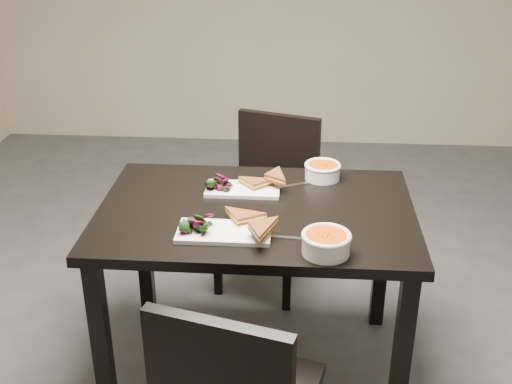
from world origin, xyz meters
TOP-DOWN VIEW (x-y plane):
  - ground at (0.00, 0.00)m, footprint 5.00×5.00m
  - table at (-0.27, -0.18)m, footprint 1.20×0.80m
  - chair_far at (-0.24, 0.53)m, footprint 0.53×0.53m
  - plate_near at (-0.36, -0.39)m, footprint 0.33×0.16m
  - sandwich_near at (-0.30, -0.37)m, footprint 0.20×0.19m
  - salad_near at (-0.46, -0.39)m, footprint 0.10×0.09m
  - soup_bowl_near at (-0.01, -0.49)m, footprint 0.17×0.17m
  - cutlery_near at (-0.15, -0.40)m, footprint 0.18×0.03m
  - plate_far at (-0.33, -0.03)m, footprint 0.29×0.15m
  - sandwich_far at (-0.26, -0.05)m, footprint 0.18×0.18m
  - salad_far at (-0.43, -0.03)m, footprint 0.09×0.08m
  - soup_bowl_far at (-0.01, 0.12)m, footprint 0.15×0.15m
  - cutlery_far at (-0.15, 0.03)m, footprint 0.17×0.09m

SIDE VIEW (x-z plane):
  - ground at x=0.00m, z-range 0.00..0.00m
  - chair_far at x=-0.24m, z-range 0.06..0.91m
  - table at x=-0.27m, z-range 0.28..1.03m
  - cutlery_near at x=-0.15m, z-range 0.75..0.75m
  - cutlery_far at x=-0.15m, z-range 0.75..0.75m
  - plate_far at x=-0.33m, z-range 0.75..0.76m
  - plate_near at x=-0.36m, z-range 0.75..0.77m
  - salad_far at x=-0.43m, z-range 0.76..0.81m
  - soup_bowl_far at x=-0.01m, z-range 0.75..0.82m
  - sandwich_far at x=-0.26m, z-range 0.76..0.81m
  - salad_near at x=-0.46m, z-range 0.77..0.81m
  - soup_bowl_near at x=-0.01m, z-range 0.75..0.83m
  - sandwich_near at x=-0.30m, z-range 0.77..0.82m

